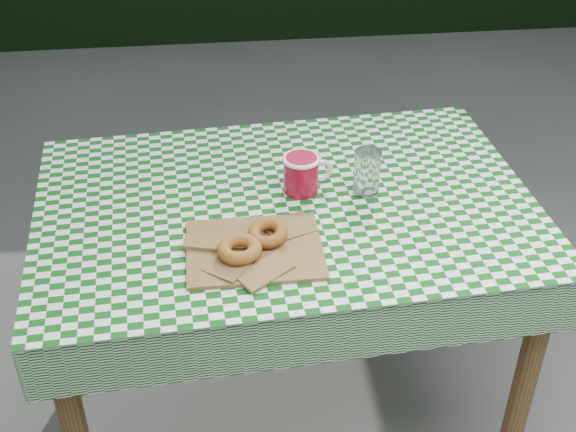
# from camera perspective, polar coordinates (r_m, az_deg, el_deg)

# --- Properties ---
(ground) EXTENTS (60.00, 60.00, 0.00)m
(ground) POSITION_cam_1_polar(r_m,az_deg,el_deg) (2.52, 3.54, -12.31)
(ground) COLOR #51514C
(ground) RESTS_ON ground
(table) EXTENTS (1.30, 0.92, 0.75)m
(table) POSITION_cam_1_polar(r_m,az_deg,el_deg) (2.19, -0.13, -7.19)
(table) COLOR #50381B
(table) RESTS_ON ground
(tablecloth) EXTENTS (1.33, 0.94, 0.01)m
(tablecloth) POSITION_cam_1_polar(r_m,az_deg,el_deg) (1.96, -0.14, 0.99)
(tablecloth) COLOR #0C4D12
(tablecloth) RESTS_ON table
(paper_bag) EXTENTS (0.32, 0.25, 0.02)m
(paper_bag) POSITION_cam_1_polar(r_m,az_deg,el_deg) (1.79, -2.52, -2.44)
(paper_bag) COLOR olive
(paper_bag) RESTS_ON tablecloth
(bagel_front) EXTENTS (0.13, 0.13, 0.03)m
(bagel_front) POSITION_cam_1_polar(r_m,az_deg,el_deg) (1.75, -3.66, -2.48)
(bagel_front) COLOR #99661F
(bagel_front) RESTS_ON paper_bag
(bagel_back) EXTENTS (0.13, 0.13, 0.03)m
(bagel_back) POSITION_cam_1_polar(r_m,az_deg,el_deg) (1.80, -1.52, -1.27)
(bagel_back) COLOR #95521F
(bagel_back) RESTS_ON paper_bag
(coffee_mug) EXTENTS (0.22, 0.22, 0.10)m
(coffee_mug) POSITION_cam_1_polar(r_m,az_deg,el_deg) (1.97, 0.98, 3.13)
(coffee_mug) COLOR maroon
(coffee_mug) RESTS_ON tablecloth
(drinking_glass) EXTENTS (0.07, 0.07, 0.12)m
(drinking_glass) POSITION_cam_1_polar(r_m,az_deg,el_deg) (1.97, 5.93, 3.27)
(drinking_glass) COLOR white
(drinking_glass) RESTS_ON tablecloth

